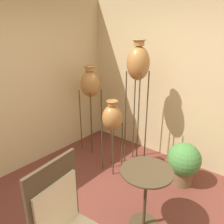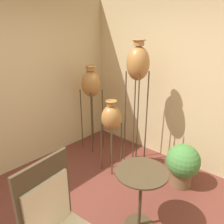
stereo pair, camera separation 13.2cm
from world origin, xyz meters
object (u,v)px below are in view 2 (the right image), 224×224
(vase_stand_medium, at_px, (91,85))
(side_table, at_px, (141,187))
(potted_plant, at_px, (183,164))
(vase_stand_tall, at_px, (138,65))
(vase_stand_short, at_px, (111,118))

(vase_stand_medium, relative_size, side_table, 2.10)
(side_table, distance_m, potted_plant, 1.03)
(vase_stand_tall, height_order, vase_stand_short, vase_stand_tall)
(vase_stand_tall, height_order, potted_plant, vase_stand_tall)
(vase_stand_tall, xyz_separation_m, potted_plant, (0.01, -0.84, -1.30))
(vase_stand_tall, bearing_deg, vase_stand_medium, 96.46)
(vase_stand_tall, relative_size, potted_plant, 3.16)
(side_table, bearing_deg, vase_stand_short, 58.05)
(vase_stand_medium, height_order, side_table, vase_stand_medium)
(side_table, bearing_deg, potted_plant, -1.07)
(vase_stand_short, xyz_separation_m, potted_plant, (0.39, -1.01, -0.54))
(vase_stand_medium, relative_size, vase_stand_short, 1.35)
(vase_stand_medium, bearing_deg, vase_stand_tall, -83.54)
(side_table, relative_size, potted_plant, 1.17)
(vase_stand_short, height_order, side_table, vase_stand_short)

